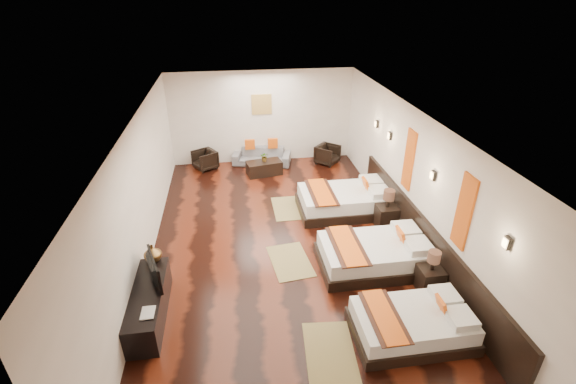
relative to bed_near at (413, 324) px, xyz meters
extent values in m
cube|color=black|center=(-1.69, 2.76, -0.24)|extent=(5.50, 9.50, 0.01)
cube|color=white|center=(-1.69, 2.76, 2.56)|extent=(5.50, 9.50, 0.01)
cube|color=silver|center=(-1.69, 7.51, 1.16)|extent=(5.50, 0.01, 2.80)
cube|color=silver|center=(-4.44, 2.76, 1.16)|extent=(0.01, 9.50, 2.80)
cube|color=silver|center=(1.06, 2.76, 1.16)|extent=(0.01, 9.50, 2.80)
cube|color=black|center=(1.02, 1.96, 0.21)|extent=(0.08, 6.60, 0.90)
cube|color=black|center=(-0.02, 0.00, -0.14)|extent=(1.85, 1.15, 0.19)
cube|color=white|center=(-0.02, 0.00, 0.08)|extent=(1.76, 1.06, 0.26)
cube|color=#E55910|center=(0.42, 0.00, 0.32)|extent=(0.14, 0.28, 0.28)
cube|color=#38190F|center=(-0.51, 0.00, 0.23)|extent=(0.48, 1.16, 0.02)
cube|color=#E55910|center=(-0.51, 0.00, 0.24)|extent=(0.34, 1.16, 0.02)
cube|color=black|center=(-0.02, 1.81, -0.13)|extent=(2.14, 1.33, 0.22)
cube|color=white|center=(-0.02, 1.81, 0.14)|extent=(2.04, 1.23, 0.31)
cube|color=#E55910|center=(0.49, 1.81, 0.41)|extent=(0.16, 0.33, 0.33)
cube|color=#38190F|center=(-0.59, 1.81, 0.30)|extent=(0.56, 1.35, 0.02)
cube|color=#E55910|center=(-0.59, 1.81, 0.31)|extent=(0.39, 1.35, 0.02)
cube|color=black|center=(-0.02, 4.02, -0.13)|extent=(2.21, 1.37, 0.23)
cube|color=white|center=(-0.02, 4.02, 0.15)|extent=(2.10, 1.26, 0.32)
cube|color=#E55910|center=(0.50, 4.02, 0.43)|extent=(0.16, 0.34, 0.34)
cube|color=#38190F|center=(-0.60, 4.02, 0.32)|extent=(0.58, 1.39, 0.02)
cube|color=#E55910|center=(-0.60, 4.02, 0.33)|extent=(0.40, 1.39, 0.02)
cube|color=black|center=(0.75, 0.99, -0.01)|extent=(0.43, 0.43, 0.47)
cylinder|color=black|center=(0.75, 0.99, 0.33)|extent=(0.08, 0.08, 0.19)
cylinder|color=#3F2619|center=(0.75, 0.99, 0.50)|extent=(0.23, 0.23, 0.21)
cube|color=black|center=(0.75, 3.19, 0.02)|extent=(0.47, 0.47, 0.52)
cylinder|color=black|center=(0.75, 3.19, 0.39)|extent=(0.08, 0.08, 0.21)
cylinder|color=#3F2619|center=(0.75, 3.19, 0.58)|extent=(0.25, 0.25, 0.23)
cube|color=olive|center=(-1.38, -0.14, -0.24)|extent=(0.85, 1.26, 0.01)
cube|color=olive|center=(-1.64, 2.18, -0.24)|extent=(0.88, 1.28, 0.01)
cube|color=olive|center=(-1.36, 4.33, -0.24)|extent=(0.76, 1.20, 0.01)
cube|color=black|center=(-4.19, 1.03, 0.03)|extent=(0.50, 1.80, 0.55)
imported|color=black|center=(-4.14, 1.26, 0.55)|extent=(0.38, 0.83, 0.48)
imported|color=black|center=(-4.19, 0.51, 0.32)|extent=(0.21, 0.28, 0.03)
imported|color=brown|center=(-4.19, 1.86, 0.47)|extent=(0.32, 0.32, 0.33)
imported|color=slate|center=(-1.76, 7.21, 0.01)|extent=(1.86, 1.09, 0.51)
imported|color=black|center=(-3.49, 7.10, 0.05)|extent=(0.86, 0.85, 0.57)
imported|color=black|center=(0.26, 6.95, 0.05)|extent=(0.90, 0.90, 0.59)
cube|color=black|center=(-1.76, 6.44, -0.04)|extent=(1.08, 0.68, 0.40)
imported|color=#26531B|center=(-1.73, 6.49, 0.29)|extent=(0.28, 0.25, 0.27)
cube|color=#D86014|center=(1.04, 0.86, 1.46)|extent=(0.04, 0.40, 1.30)
cube|color=#D86014|center=(1.04, 3.06, 1.46)|extent=(0.04, 0.40, 1.30)
cube|color=black|center=(1.02, -0.24, 1.61)|extent=(0.06, 0.12, 0.18)
cube|color=#FFD18C|center=(0.99, -0.24, 1.61)|extent=(0.02, 0.10, 0.14)
cube|color=black|center=(1.02, 1.96, 1.61)|extent=(0.06, 0.12, 0.18)
cube|color=#FFD18C|center=(0.99, 1.96, 1.61)|extent=(0.02, 0.10, 0.14)
cube|color=black|center=(1.02, 4.16, 1.61)|extent=(0.06, 0.12, 0.18)
cube|color=#FFD18C|center=(0.99, 4.16, 1.61)|extent=(0.02, 0.10, 0.14)
cube|color=black|center=(1.02, 5.06, 1.61)|extent=(0.06, 0.12, 0.18)
cube|color=#FFD18C|center=(0.99, 5.06, 1.61)|extent=(0.02, 0.10, 0.14)
cube|color=#AD873F|center=(-1.69, 7.49, 1.56)|extent=(0.60, 0.04, 0.60)
camera|label=1|loc=(-2.64, -4.34, 4.80)|focal=25.15mm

